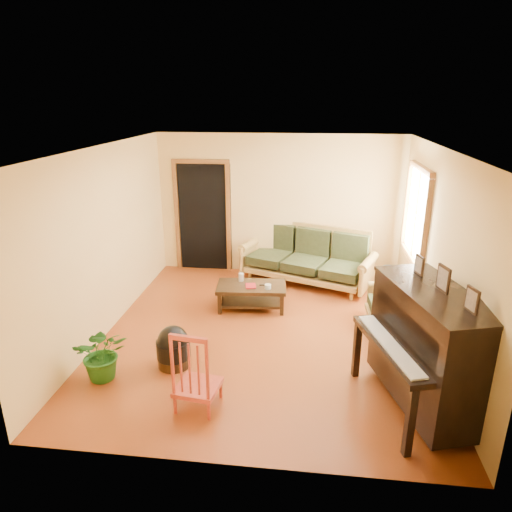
# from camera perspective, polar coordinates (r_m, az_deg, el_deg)

# --- Properties ---
(floor) EXTENTS (5.00, 5.00, 0.00)m
(floor) POSITION_cam_1_polar(r_m,az_deg,el_deg) (6.63, 1.10, -9.63)
(floor) COLOR #67280D
(floor) RESTS_ON ground
(doorway) EXTENTS (1.08, 0.16, 2.05)m
(doorway) POSITION_cam_1_polar(r_m,az_deg,el_deg) (8.78, -6.69, 4.77)
(doorway) COLOR black
(doorway) RESTS_ON floor
(window) EXTENTS (0.12, 1.36, 1.46)m
(window) POSITION_cam_1_polar(r_m,az_deg,el_deg) (7.46, 19.44, 4.96)
(window) COLOR white
(window) RESTS_ON right_wall
(sofa) EXTENTS (2.52, 1.75, 1.00)m
(sofa) POSITION_cam_1_polar(r_m,az_deg,el_deg) (8.22, 6.29, -0.06)
(sofa) COLOR olive
(sofa) RESTS_ON floor
(coffee_table) EXTENTS (1.13, 0.68, 0.39)m
(coffee_table) POSITION_cam_1_polar(r_m,az_deg,el_deg) (7.29, -0.58, -5.08)
(coffee_table) COLOR black
(coffee_table) RESTS_ON floor
(armchair) EXTENTS (0.79, 0.82, 0.80)m
(armchair) POSITION_cam_1_polar(r_m,az_deg,el_deg) (6.96, 16.68, -5.36)
(armchair) COLOR olive
(armchair) RESTS_ON floor
(piano) EXTENTS (1.31, 1.74, 1.37)m
(piano) POSITION_cam_1_polar(r_m,az_deg,el_deg) (5.22, 20.73, -11.02)
(piano) COLOR black
(piano) RESTS_ON floor
(footstool) EXTENTS (0.46, 0.46, 0.40)m
(footstool) POSITION_cam_1_polar(r_m,az_deg,el_deg) (5.91, -10.26, -11.65)
(footstool) COLOR black
(footstool) RESTS_ON floor
(red_chair) EXTENTS (0.51, 0.55, 0.96)m
(red_chair) POSITION_cam_1_polar(r_m,az_deg,el_deg) (5.04, -7.38, -13.68)
(red_chair) COLOR maroon
(red_chair) RESTS_ON floor
(leaning_frame) EXTENTS (0.42, 0.18, 0.55)m
(leaning_frame) POSITION_cam_1_polar(r_m,az_deg,el_deg) (8.75, 12.85, -0.79)
(leaning_frame) COLOR #B88B3D
(leaning_frame) RESTS_ON floor
(ceramic_crock) EXTENTS (0.29, 0.29, 0.27)m
(ceramic_crock) POSITION_cam_1_polar(r_m,az_deg,el_deg) (8.71, 16.20, -2.14)
(ceramic_crock) COLOR #375DA6
(ceramic_crock) RESTS_ON floor
(potted_plant) EXTENTS (0.75, 0.71, 0.68)m
(potted_plant) POSITION_cam_1_polar(r_m,az_deg,el_deg) (5.81, -18.63, -11.41)
(potted_plant) COLOR #1F5819
(potted_plant) RESTS_ON floor
(book) EXTENTS (0.19, 0.24, 0.02)m
(book) POSITION_cam_1_polar(r_m,az_deg,el_deg) (7.15, -1.30, -3.79)
(book) COLOR maroon
(book) RESTS_ON coffee_table
(candle) EXTENTS (0.09, 0.09, 0.13)m
(candle) POSITION_cam_1_polar(r_m,az_deg,el_deg) (7.35, -1.88, -2.66)
(candle) COLOR silver
(candle) RESTS_ON coffee_table
(glass_jar) EXTENTS (0.11, 0.11, 0.07)m
(glass_jar) POSITION_cam_1_polar(r_m,az_deg,el_deg) (7.08, 1.50, -3.83)
(glass_jar) COLOR silver
(glass_jar) RESTS_ON coffee_table
(remote) EXTENTS (0.14, 0.06, 0.01)m
(remote) POSITION_cam_1_polar(r_m,az_deg,el_deg) (7.21, 0.95, -3.63)
(remote) COLOR black
(remote) RESTS_ON coffee_table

